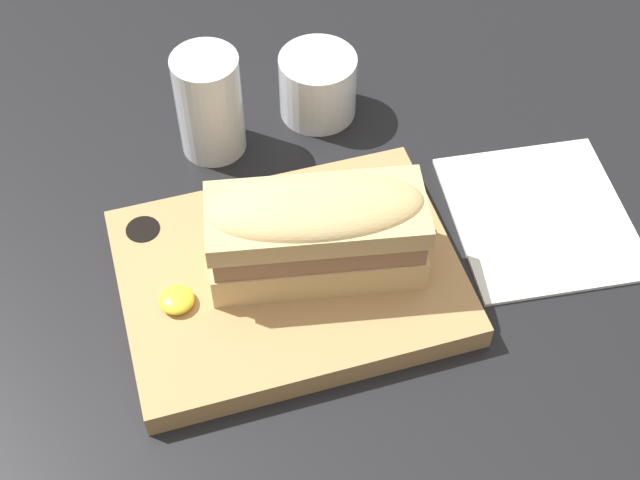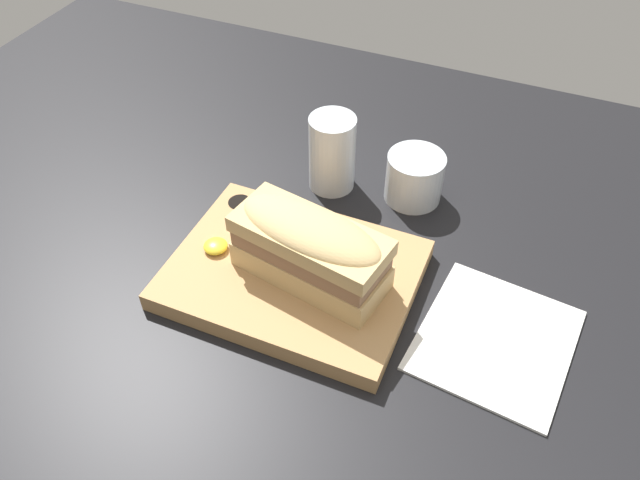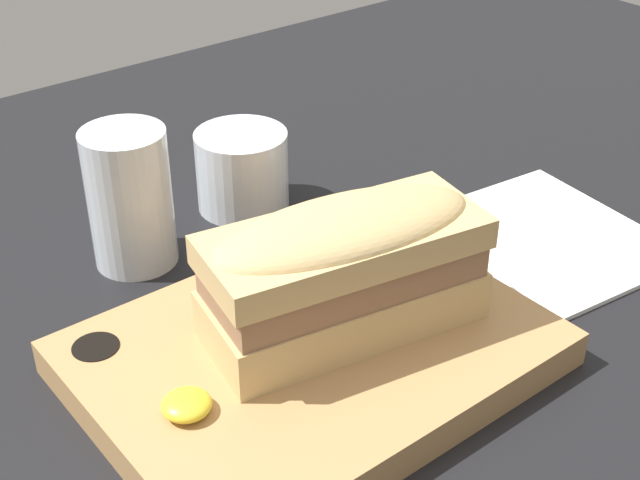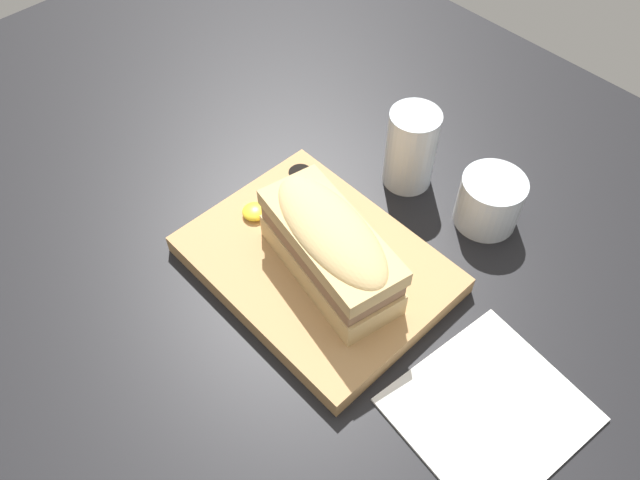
% 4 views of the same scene
% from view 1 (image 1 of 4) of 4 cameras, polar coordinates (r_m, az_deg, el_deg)
% --- Properties ---
extents(dining_table, '(1.66, 1.23, 0.02)m').
position_cam_1_polar(dining_table, '(0.83, 1.68, -3.78)').
color(dining_table, black).
rests_on(dining_table, ground).
extents(serving_board, '(0.30, 0.23, 0.03)m').
position_cam_1_polar(serving_board, '(0.81, -2.04, -2.33)').
color(serving_board, tan).
rests_on(serving_board, dining_table).
extents(sandwich, '(0.20, 0.11, 0.09)m').
position_cam_1_polar(sandwich, '(0.76, -0.22, 0.72)').
color(sandwich, tan).
rests_on(sandwich, serving_board).
extents(mustard_dollop, '(0.03, 0.03, 0.01)m').
position_cam_1_polar(mustard_dollop, '(0.78, -9.16, -3.80)').
color(mustard_dollop, yellow).
rests_on(mustard_dollop, serving_board).
extents(water_glass, '(0.07, 0.07, 0.11)m').
position_cam_1_polar(water_glass, '(0.91, -7.05, 8.27)').
color(water_glass, silver).
rests_on(water_glass, dining_table).
extents(wine_glass, '(0.08, 0.08, 0.07)m').
position_cam_1_polar(wine_glass, '(0.95, -0.14, 9.72)').
color(wine_glass, silver).
rests_on(wine_glass, dining_table).
extents(napkin, '(0.19, 0.20, 0.00)m').
position_cam_1_polar(napkin, '(0.90, 13.90, 1.47)').
color(napkin, white).
rests_on(napkin, dining_table).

